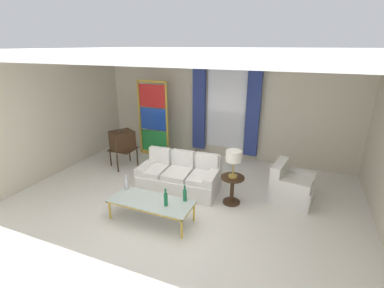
% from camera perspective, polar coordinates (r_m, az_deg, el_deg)
% --- Properties ---
extents(ground_plane, '(16.00, 16.00, 0.00)m').
position_cam_1_polar(ground_plane, '(5.85, -2.61, -12.64)').
color(ground_plane, white).
extents(wall_rear, '(8.00, 0.12, 3.00)m').
position_cam_1_polar(wall_rear, '(7.99, 6.55, 7.80)').
color(wall_rear, beige).
rests_on(wall_rear, ground).
extents(wall_left, '(0.12, 7.00, 3.00)m').
position_cam_1_polar(wall_left, '(7.86, -25.92, 5.75)').
color(wall_left, beige).
rests_on(wall_left, ground).
extents(ceiling_slab, '(8.00, 7.60, 0.04)m').
position_cam_1_polar(ceiling_slab, '(5.68, 0.47, 18.61)').
color(ceiling_slab, white).
extents(curtained_window, '(2.00, 0.17, 2.70)m').
position_cam_1_polar(curtained_window, '(7.76, 6.91, 9.26)').
color(curtained_window, white).
rests_on(curtained_window, ground).
extents(couch_white_long, '(1.80, 1.00, 0.86)m').
position_cam_1_polar(couch_white_long, '(6.38, -2.39, -6.57)').
color(couch_white_long, white).
rests_on(couch_white_long, ground).
extents(coffee_table, '(1.56, 0.63, 0.41)m').
position_cam_1_polar(coffee_table, '(5.31, -8.36, -11.70)').
color(coffee_table, silver).
rests_on(coffee_table, ground).
extents(bottle_blue_decanter, '(0.07, 0.07, 0.34)m').
position_cam_1_polar(bottle_blue_decanter, '(5.06, -5.40, -11.08)').
color(bottle_blue_decanter, '#196B3D').
rests_on(bottle_blue_decanter, coffee_table).
extents(bottle_crystal_tall, '(0.06, 0.06, 0.30)m').
position_cam_1_polar(bottle_crystal_tall, '(5.72, -13.25, -7.87)').
color(bottle_crystal_tall, silver).
rests_on(bottle_crystal_tall, coffee_table).
extents(bottle_amber_squat, '(0.07, 0.07, 0.32)m').
position_cam_1_polar(bottle_amber_squat, '(5.18, -1.47, -10.32)').
color(bottle_amber_squat, '#196B3D').
rests_on(bottle_amber_squat, coffee_table).
extents(vintage_tv, '(0.73, 0.76, 1.35)m').
position_cam_1_polar(vintage_tv, '(7.57, -14.06, 0.60)').
color(vintage_tv, '#382314').
rests_on(vintage_tv, ground).
extents(armchair_white, '(0.93, 0.92, 0.80)m').
position_cam_1_polar(armchair_white, '(6.30, 19.35, -8.30)').
color(armchair_white, white).
rests_on(armchair_white, ground).
extents(stained_glass_divider, '(0.95, 0.05, 2.20)m').
position_cam_1_polar(stained_glass_divider, '(8.15, -7.93, 4.78)').
color(stained_glass_divider, gold).
rests_on(stained_glass_divider, ground).
extents(peacock_figurine, '(0.44, 0.60, 0.50)m').
position_cam_1_polar(peacock_figurine, '(7.86, -5.88, -2.14)').
color(peacock_figurine, beige).
rests_on(peacock_figurine, ground).
extents(round_side_table, '(0.48, 0.48, 0.59)m').
position_cam_1_polar(round_side_table, '(5.86, 8.21, -8.78)').
color(round_side_table, '#382314').
rests_on(round_side_table, ground).
extents(table_lamp_brass, '(0.32, 0.32, 0.57)m').
position_cam_1_polar(table_lamp_brass, '(5.57, 8.55, -2.68)').
color(table_lamp_brass, '#B29338').
rests_on(table_lamp_brass, round_side_table).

